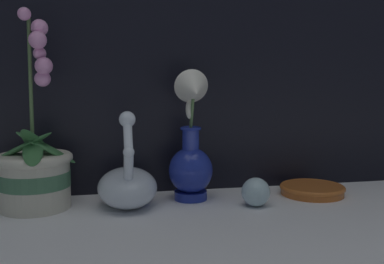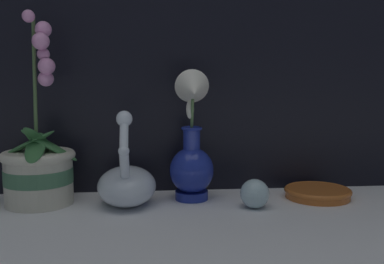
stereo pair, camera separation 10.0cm
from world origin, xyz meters
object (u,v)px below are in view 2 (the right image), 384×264
swan_figurine (127,183)px  blue_vase (192,152)px  glass_sphere (255,194)px  orchid_potted_plant (39,166)px  amber_dish (318,192)px

swan_figurine → blue_vase: size_ratio=0.71×
blue_vase → glass_sphere: size_ratio=4.72×
swan_figurine → glass_sphere: size_ratio=3.36×
orchid_potted_plant → glass_sphere: bearing=-9.1°
blue_vase → glass_sphere: bearing=-29.4°
orchid_potted_plant → swan_figurine: orchid_potted_plant is taller
swan_figurine → amber_dish: swan_figurine is taller
blue_vase → amber_dish: size_ratio=1.93×
swan_figurine → glass_sphere: (0.28, -0.05, -0.02)m
swan_figurine → orchid_potted_plant: bearing=172.6°
orchid_potted_plant → swan_figurine: (0.20, -0.03, -0.04)m
blue_vase → glass_sphere: blue_vase is taller
orchid_potted_plant → amber_dish: orchid_potted_plant is taller
amber_dish → glass_sphere: bearing=-157.8°
orchid_potted_plant → blue_vase: 0.34m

